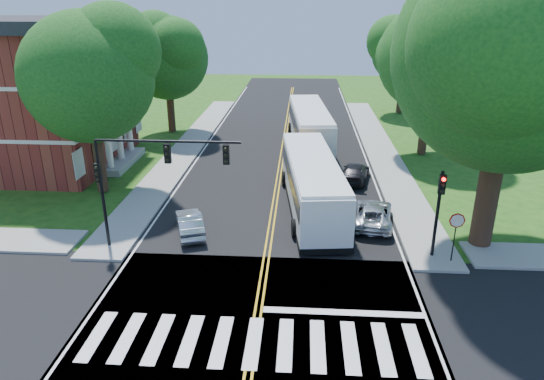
# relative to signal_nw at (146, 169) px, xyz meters

# --- Properties ---
(ground) EXTENTS (140.00, 140.00, 0.00)m
(ground) POSITION_rel_signal_nw_xyz_m (5.86, -6.43, -4.38)
(ground) COLOR #1D4A12
(ground) RESTS_ON ground
(road) EXTENTS (14.00, 96.00, 0.01)m
(road) POSITION_rel_signal_nw_xyz_m (5.86, 11.57, -4.37)
(road) COLOR black
(road) RESTS_ON ground
(cross_road) EXTENTS (60.00, 12.00, 0.01)m
(cross_road) POSITION_rel_signal_nw_xyz_m (5.86, -6.43, -4.37)
(cross_road) COLOR black
(cross_road) RESTS_ON ground
(center_line) EXTENTS (0.36, 70.00, 0.01)m
(center_line) POSITION_rel_signal_nw_xyz_m (5.86, 15.57, -4.36)
(center_line) COLOR gold
(center_line) RESTS_ON road
(edge_line_w) EXTENTS (0.12, 70.00, 0.01)m
(edge_line_w) POSITION_rel_signal_nw_xyz_m (-0.94, 15.57, -4.36)
(edge_line_w) COLOR silver
(edge_line_w) RESTS_ON road
(edge_line_e) EXTENTS (0.12, 70.00, 0.01)m
(edge_line_e) POSITION_rel_signal_nw_xyz_m (12.66, 15.57, -4.36)
(edge_line_e) COLOR silver
(edge_line_e) RESTS_ON road
(crosswalk) EXTENTS (12.60, 3.00, 0.01)m
(crosswalk) POSITION_rel_signal_nw_xyz_m (5.86, -6.93, -4.36)
(crosswalk) COLOR silver
(crosswalk) RESTS_ON road
(stop_bar) EXTENTS (6.60, 0.40, 0.01)m
(stop_bar) POSITION_rel_signal_nw_xyz_m (9.36, -4.83, -4.36)
(stop_bar) COLOR silver
(stop_bar) RESTS_ON road
(sidewalk_nw) EXTENTS (2.60, 40.00, 0.15)m
(sidewalk_nw) POSITION_rel_signal_nw_xyz_m (-2.44, 18.57, -4.30)
(sidewalk_nw) COLOR gray
(sidewalk_nw) RESTS_ON ground
(sidewalk_ne) EXTENTS (2.60, 40.00, 0.15)m
(sidewalk_ne) POSITION_rel_signal_nw_xyz_m (14.16, 18.57, -4.30)
(sidewalk_ne) COLOR gray
(sidewalk_ne) RESTS_ON ground
(tree_ne_big) EXTENTS (10.80, 10.80, 14.91)m
(tree_ne_big) POSITION_rel_signal_nw_xyz_m (16.86, 1.57, 5.24)
(tree_ne_big) COLOR #312313
(tree_ne_big) RESTS_ON ground
(tree_west_near) EXTENTS (8.00, 8.00, 11.40)m
(tree_west_near) POSITION_rel_signal_nw_xyz_m (-5.64, 7.57, 3.15)
(tree_west_near) COLOR #312313
(tree_west_near) RESTS_ON ground
(tree_west_far) EXTENTS (7.60, 7.60, 10.67)m
(tree_west_far) POSITION_rel_signal_nw_xyz_m (-5.14, 23.57, 2.62)
(tree_west_far) COLOR #312313
(tree_west_far) RESTS_ON ground
(tree_east_mid) EXTENTS (8.40, 8.40, 11.93)m
(tree_east_mid) POSITION_rel_signal_nw_xyz_m (17.36, 17.57, 3.48)
(tree_east_mid) COLOR #312313
(tree_east_mid) RESTS_ON ground
(tree_east_far) EXTENTS (7.20, 7.20, 10.34)m
(tree_east_far) POSITION_rel_signal_nw_xyz_m (18.36, 33.57, 2.48)
(tree_east_far) COLOR #312313
(tree_east_far) RESTS_ON ground
(signal_nw) EXTENTS (7.15, 0.46, 5.66)m
(signal_nw) POSITION_rel_signal_nw_xyz_m (0.00, 0.00, 0.00)
(signal_nw) COLOR black
(signal_nw) RESTS_ON ground
(signal_ne) EXTENTS (0.30, 0.46, 4.40)m
(signal_ne) POSITION_rel_signal_nw_xyz_m (14.06, 0.01, -1.41)
(signal_ne) COLOR black
(signal_ne) RESTS_ON ground
(stop_sign) EXTENTS (0.76, 0.08, 2.53)m
(stop_sign) POSITION_rel_signal_nw_xyz_m (14.86, -0.45, -2.35)
(stop_sign) COLOR black
(stop_sign) RESTS_ON ground
(bus_lead) EXTENTS (4.09, 12.68, 3.22)m
(bus_lead) POSITION_rel_signal_nw_xyz_m (8.13, 5.83, -2.67)
(bus_lead) COLOR white
(bus_lead) RESTS_ON road
(bus_follow) EXTENTS (4.01, 13.20, 3.37)m
(bus_follow) POSITION_rel_signal_nw_xyz_m (8.10, 19.69, -2.59)
(bus_follow) COLOR white
(bus_follow) RESTS_ON road
(hatchback) EXTENTS (2.43, 3.93, 1.22)m
(hatchback) POSITION_rel_signal_nw_xyz_m (1.47, 1.95, -3.76)
(hatchback) COLOR silver
(hatchback) RESTS_ON road
(suv) EXTENTS (2.72, 4.77, 1.26)m
(suv) POSITION_rel_signal_nw_xyz_m (11.60, 3.83, -3.74)
(suv) COLOR silver
(suv) RESTS_ON road
(dark_sedan) EXTENTS (2.60, 4.57, 1.25)m
(dark_sedan) POSITION_rel_signal_nw_xyz_m (11.27, 10.96, -3.74)
(dark_sedan) COLOR black
(dark_sedan) RESTS_ON road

